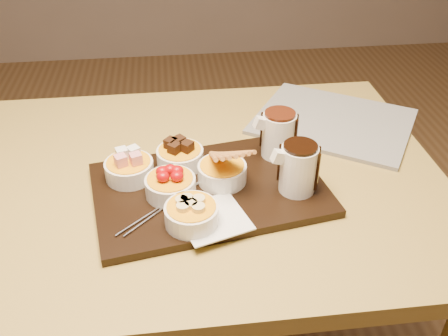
{
  "coord_description": "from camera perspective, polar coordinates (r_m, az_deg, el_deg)",
  "views": [
    {
      "loc": [
        0.02,
        -0.88,
        1.38
      ],
      "look_at": [
        0.12,
        -0.07,
        0.81
      ],
      "focal_mm": 40.0,
      "sensor_mm": 36.0,
      "label": 1
    }
  ],
  "objects": [
    {
      "name": "dining_table",
      "position": [
        1.14,
        -6.41,
        -4.87
      ],
      "size": [
        1.2,
        0.8,
        0.75
      ],
      "color": "#A3883C",
      "rests_on": "ground"
    },
    {
      "name": "napkin",
      "position": [
        0.93,
        -1.28,
        -5.76
      ],
      "size": [
        0.15,
        0.15,
        0.0
      ],
      "primitive_type": "cube",
      "rotation": [
        0.0,
        0.0,
        0.31
      ],
      "color": "white",
      "rests_on": "serving_board"
    },
    {
      "name": "bowl_biscotti",
      "position": [
        1.02,
        -0.22,
        -0.59
      ],
      "size": [
        0.1,
        0.1,
        0.04
      ],
      "primitive_type": "cylinder",
      "color": "white",
      "rests_on": "serving_board"
    },
    {
      "name": "bowl_bananas",
      "position": [
        0.91,
        -3.72,
        -5.38
      ],
      "size": [
        0.1,
        0.1,
        0.04
      ],
      "primitive_type": "cylinder",
      "color": "white",
      "rests_on": "serving_board"
    },
    {
      "name": "serving_board",
      "position": [
        1.02,
        -1.68,
        -2.46
      ],
      "size": [
        0.5,
        0.37,
        0.02
      ],
      "primitive_type": "cube",
      "rotation": [
        0.0,
        0.0,
        0.17
      ],
      "color": "black",
      "rests_on": "dining_table"
    },
    {
      "name": "pitcher_dark_chocolate",
      "position": [
        0.99,
        8.49,
        -0.12
      ],
      "size": [
        0.08,
        0.08,
        0.1
      ],
      "primitive_type": "cylinder",
      "rotation": [
        0.0,
        0.0,
        0.17
      ],
      "color": "silver",
      "rests_on": "serving_board"
    },
    {
      "name": "newspaper",
      "position": [
        1.29,
        12.37,
        5.22
      ],
      "size": [
        0.47,
        0.45,
        0.01
      ],
      "primitive_type": "cube",
      "rotation": [
        0.0,
        0.0,
        -0.57
      ],
      "color": "beige",
      "rests_on": "dining_table"
    },
    {
      "name": "pitcher_milk_chocolate",
      "position": [
        1.09,
        6.26,
        3.76
      ],
      "size": [
        0.08,
        0.08,
        0.1
      ],
      "primitive_type": "cylinder",
      "rotation": [
        0.0,
        0.0,
        0.17
      ],
      "color": "silver",
      "rests_on": "serving_board"
    },
    {
      "name": "bowl_strawberries",
      "position": [
        0.99,
        -6.13,
        -2.13
      ],
      "size": [
        0.1,
        0.1,
        0.04
      ],
      "primitive_type": "cylinder",
      "color": "white",
      "rests_on": "serving_board"
    },
    {
      "name": "bowl_cake",
      "position": [
        1.07,
        -5.03,
        1.2
      ],
      "size": [
        0.1,
        0.1,
        0.04
      ],
      "primitive_type": "cylinder",
      "color": "white",
      "rests_on": "serving_board"
    },
    {
      "name": "bowl_marshmallows",
      "position": [
        1.04,
        -10.76,
        -0.21
      ],
      "size": [
        0.1,
        0.1,
        0.04
      ],
      "primitive_type": "cylinder",
      "color": "white",
      "rests_on": "serving_board"
    },
    {
      "name": "fondue_skewers",
      "position": [
        0.97,
        -6.36,
        -3.81
      ],
      "size": [
        0.2,
        0.21,
        0.01
      ],
      "primitive_type": null,
      "rotation": [
        0.0,
        0.0,
        -0.84
      ],
      "color": "silver",
      "rests_on": "serving_board"
    }
  ]
}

